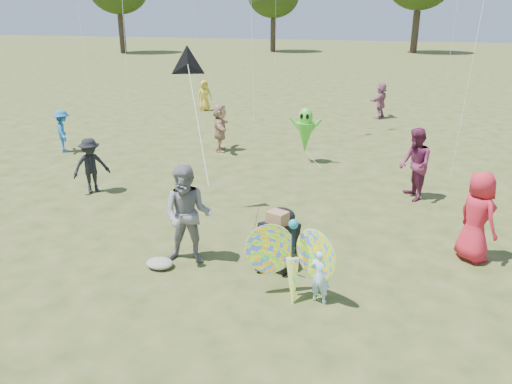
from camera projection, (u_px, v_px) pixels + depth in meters
The scene contains 15 objects.
ground at pixel (241, 278), 8.93m from camera, with size 160.00×160.00×0.00m, color #51592B.
child_girl at pixel (320, 276), 8.04m from camera, with size 0.35×0.23×0.95m, color #AFE3F8.
adult_man at pixel (188, 215), 9.20m from camera, with size 0.93×0.72×1.91m, color gray.
grey_bag at pixel (160, 263), 9.28m from camera, with size 0.51×0.42×0.16m, color gray.
crowd_a at pixel (477, 217), 9.33m from camera, with size 0.86×0.56×1.75m, color red.
crowd_b at pixel (91, 166), 12.94m from camera, with size 0.94×0.54×1.45m, color black.
crowd_d at pixel (220, 128), 16.85m from camera, with size 1.49×0.47×1.60m, color tan.
crowd_e at pixel (415, 164), 12.42m from camera, with size 0.88×0.69×1.82m, color #6C2446.
crowd_g at pixel (205, 96), 23.84m from camera, with size 0.70×0.46×1.43m, color gold.
crowd_i at pixel (63, 131), 16.75m from camera, with size 0.92×0.53×1.42m, color #1E64A5.
crowd_j at pixel (381, 100), 22.18m from camera, with size 1.45×0.46×1.56m, color #A25D84.
jogging_stroller at pixel (279, 234), 9.25m from camera, with size 0.74×1.13×1.09m.
butterfly_kite at pixel (293, 261), 8.09m from camera, with size 1.74×0.75×1.60m.
delta_kite_rig at pixel (188, 65), 10.76m from camera, with size 1.83×2.61×2.30m.
alien_kite at pixel (305, 132), 15.45m from camera, with size 1.12×0.69×1.74m.
Camera 1 is at (2.61, -7.43, 4.49)m, focal length 35.00 mm.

